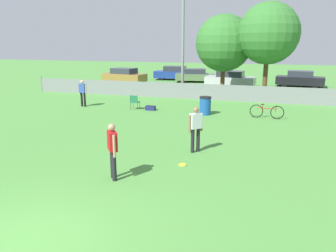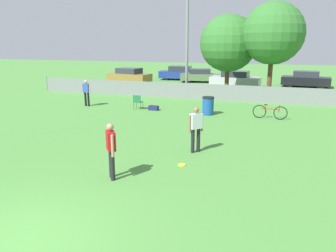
{
  "view_description": "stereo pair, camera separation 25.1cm",
  "coord_description": "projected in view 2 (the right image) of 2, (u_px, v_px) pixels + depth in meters",
  "views": [
    {
      "loc": [
        4.46,
        -4.49,
        3.89
      ],
      "look_at": [
        1.15,
        6.12,
        1.05
      ],
      "focal_mm": 35.0,
      "sensor_mm": 36.0,
      "label": 1
    },
    {
      "loc": [
        4.7,
        -4.41,
        3.89
      ],
      "look_at": [
        1.15,
        6.12,
        1.05
      ],
      "focal_mm": 35.0,
      "sensor_mm": 36.0,
      "label": 2
    }
  ],
  "objects": [
    {
      "name": "ground_plane",
      "position": [
        14.0,
        245.0,
        6.47
      ],
      "size": [
        120.0,
        120.0,
        0.0
      ],
      "primitive_type": "plane",
      "color": "#4C8C3D"
    },
    {
      "name": "fence_backline",
      "position": [
        207.0,
        92.0,
        22.86
      ],
      "size": [
        26.82,
        0.07,
        1.21
      ],
      "color": "gray",
      "rests_on": "ground_plane"
    },
    {
      "name": "light_pole",
      "position": [
        187.0,
        25.0,
        23.19
      ],
      "size": [
        0.9,
        0.36,
        8.65
      ],
      "color": "gray",
      "rests_on": "ground_plane"
    },
    {
      "name": "tree_near_pole",
      "position": [
        228.0,
        43.0,
        23.91
      ],
      "size": [
        4.16,
        4.16,
        5.93
      ],
      "color": "brown",
      "rests_on": "ground_plane"
    },
    {
      "name": "tree_far_right",
      "position": [
        273.0,
        33.0,
        22.06
      ],
      "size": [
        4.19,
        4.19,
        6.6
      ],
      "color": "brown",
      "rests_on": "ground_plane"
    },
    {
      "name": "player_defender_red",
      "position": [
        111.0,
        147.0,
        9.41
      ],
      "size": [
        0.45,
        0.5,
        1.68
      ],
      "rotation": [
        0.0,
        0.0,
        -0.91
      ],
      "color": "black",
      "rests_on": "ground_plane"
    },
    {
      "name": "player_receiver_white",
      "position": [
        196.0,
        126.0,
        11.74
      ],
      "size": [
        0.46,
        0.48,
        1.68
      ],
      "rotation": [
        0.0,
        0.0,
        0.83
      ],
      "color": "black",
      "rests_on": "ground_plane"
    },
    {
      "name": "spectator_in_blue",
      "position": [
        86.0,
        91.0,
        20.45
      ],
      "size": [
        0.58,
        0.27,
        1.65
      ],
      "rotation": [
        0.0,
        0.0,
        3.02
      ],
      "color": "black",
      "rests_on": "ground_plane"
    },
    {
      "name": "frisbee_disc",
      "position": [
        182.0,
        165.0,
        10.69
      ],
      "size": [
        0.26,
        0.26,
        0.03
      ],
      "color": "yellow",
      "rests_on": "ground_plane"
    },
    {
      "name": "folding_chair_sideline",
      "position": [
        138.0,
        101.0,
        19.59
      ],
      "size": [
        0.5,
        0.5,
        0.86
      ],
      "rotation": [
        0.0,
        0.0,
        3.18
      ],
      "color": "#333338",
      "rests_on": "ground_plane"
    },
    {
      "name": "bicycle_sideline",
      "position": [
        270.0,
        112.0,
        17.13
      ],
      "size": [
        1.76,
        0.44,
        0.75
      ],
      "rotation": [
        0.0,
        0.0,
        -0.08
      ],
      "color": "black",
      "rests_on": "ground_plane"
    },
    {
      "name": "trash_bin",
      "position": [
        208.0,
        106.0,
        18.06
      ],
      "size": [
        0.65,
        0.65,
        1.0
      ],
      "color": "#194C99",
      "rests_on": "ground_plane"
    },
    {
      "name": "gear_bag_sideline",
      "position": [
        154.0,
        108.0,
        19.39
      ],
      "size": [
        0.57,
        0.32,
        0.28
      ],
      "color": "navy",
      "rests_on": "ground_plane"
    },
    {
      "name": "parked_car_tan",
      "position": [
        129.0,
        76.0,
        32.54
      ],
      "size": [
        4.57,
        2.5,
        1.45
      ],
      "rotation": [
        0.0,
        0.0,
        -0.17
      ],
      "color": "black",
      "rests_on": "ground_plane"
    },
    {
      "name": "parked_car_blue",
      "position": [
        180.0,
        73.0,
        35.09
      ],
      "size": [
        4.48,
        2.14,
        1.47
      ],
      "rotation": [
        0.0,
        0.0,
        0.09
      ],
      "color": "black",
      "rests_on": "ground_plane"
    },
    {
      "name": "parked_car_olive",
      "position": [
        200.0,
        76.0,
        33.02
      ],
      "size": [
        4.21,
        2.52,
        1.35
      ],
      "rotation": [
        0.0,
        0.0,
        0.2
      ],
      "color": "black",
      "rests_on": "ground_plane"
    },
    {
      "name": "parked_car_silver",
      "position": [
        235.0,
        79.0,
        29.58
      ],
      "size": [
        4.53,
        2.14,
        1.42
      ],
      "rotation": [
        0.0,
        0.0,
        -0.09
      ],
      "color": "black",
      "rests_on": "ground_plane"
    },
    {
      "name": "parked_car_dark",
      "position": [
        306.0,
        79.0,
        29.33
      ],
      "size": [
        4.24,
        2.1,
        1.44
      ],
      "rotation": [
        0.0,
        0.0,
        -0.1
      ],
      "color": "black",
      "rests_on": "ground_plane"
    }
  ]
}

